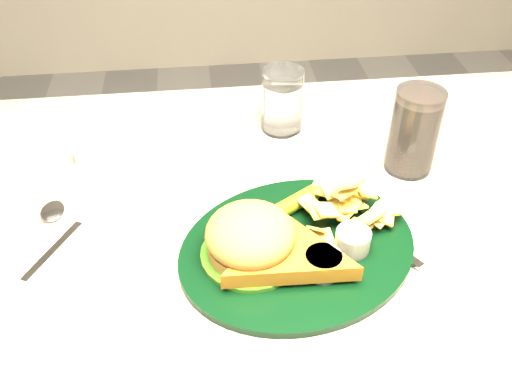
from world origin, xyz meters
The scene contains 8 objects.
table centered at (0.00, 0.00, 0.38)m, with size 1.20×0.80×0.75m, color gray, non-canonical shape.
dinner_plate centered at (0.05, -0.06, 0.79)m, with size 0.33×0.27×0.07m, color black, non-canonical shape.
water_glass centered at (0.08, 0.24, 0.81)m, with size 0.07×0.07×0.11m, color silver.
cola_glass centered at (0.26, 0.11, 0.82)m, with size 0.07×0.07×0.14m, color black.
fork_napkin centered at (0.17, -0.04, 0.76)m, with size 0.13×0.17×0.01m, color white, non-canonical shape.
spoon centered at (-0.27, -0.02, 0.76)m, with size 0.04×0.16×0.01m, color silver, non-canonical shape.
ramekin centered at (-0.25, 0.18, 0.76)m, with size 0.04×0.04×0.03m, color white.
wrapped_straw centered at (0.02, 0.16, 0.75)m, with size 0.21×0.07×0.01m, color silver, non-canonical shape.
Camera 1 is at (-0.07, -0.59, 1.29)m, focal length 40.00 mm.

